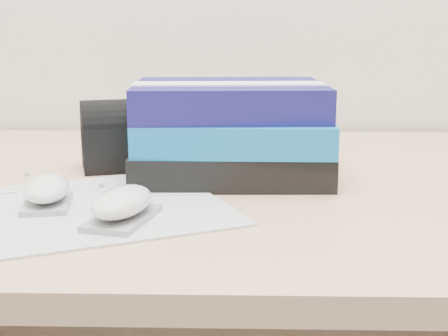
{
  "coord_description": "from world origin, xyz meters",
  "views": [
    {
      "loc": [
        -0.03,
        0.7,
        0.95
      ],
      "look_at": [
        -0.05,
        1.47,
        0.77
      ],
      "focal_mm": 50.0,
      "sensor_mm": 36.0,
      "label": 1
    }
  ],
  "objects_px": {
    "pouch": "(122,135)",
    "mouse_front": "(122,205)",
    "desk": "(257,308)",
    "mouse_rear": "(47,191)",
    "book_stack": "(231,130)"
  },
  "relations": [
    {
      "from": "pouch",
      "to": "desk",
      "type": "bearing_deg",
      "value": 1.57
    },
    {
      "from": "mouse_rear",
      "to": "pouch",
      "type": "relative_size",
      "value": 0.77
    },
    {
      "from": "pouch",
      "to": "mouse_front",
      "type": "bearing_deg",
      "value": -79.56
    },
    {
      "from": "desk",
      "to": "mouse_front",
      "type": "height_order",
      "value": "mouse_front"
    },
    {
      "from": "desk",
      "to": "mouse_rear",
      "type": "distance_m",
      "value": 0.43
    },
    {
      "from": "book_stack",
      "to": "desk",
      "type": "bearing_deg",
      "value": 48.69
    },
    {
      "from": "desk",
      "to": "mouse_rear",
      "type": "height_order",
      "value": "mouse_rear"
    },
    {
      "from": "mouse_rear",
      "to": "pouch",
      "type": "height_order",
      "value": "pouch"
    },
    {
      "from": "desk",
      "to": "pouch",
      "type": "relative_size",
      "value": 11.65
    },
    {
      "from": "mouse_front",
      "to": "mouse_rear",
      "type": "bearing_deg",
      "value": 149.74
    },
    {
      "from": "mouse_rear",
      "to": "pouch",
      "type": "bearing_deg",
      "value": 75.99
    },
    {
      "from": "book_stack",
      "to": "pouch",
      "type": "relative_size",
      "value": 2.06
    },
    {
      "from": "book_stack",
      "to": "pouch",
      "type": "height_order",
      "value": "book_stack"
    },
    {
      "from": "desk",
      "to": "book_stack",
      "type": "xyz_separation_m",
      "value": [
        -0.04,
        -0.05,
        0.3
      ]
    },
    {
      "from": "mouse_rear",
      "to": "mouse_front",
      "type": "distance_m",
      "value": 0.12
    }
  ]
}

